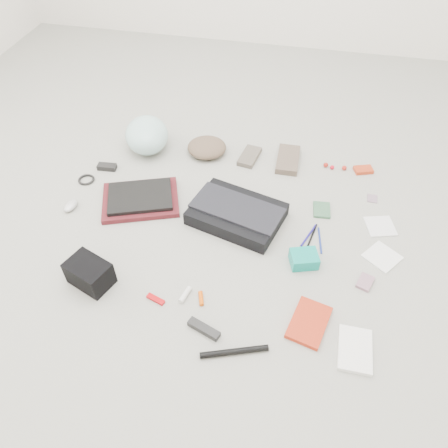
% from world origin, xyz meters
% --- Properties ---
extents(ground_plane, '(4.00, 4.00, 0.00)m').
position_xyz_m(ground_plane, '(0.00, 0.00, 0.00)').
color(ground_plane, gray).
extents(messenger_bag, '(0.47, 0.39, 0.07)m').
position_xyz_m(messenger_bag, '(0.04, 0.09, 0.03)').
color(messenger_bag, black).
rests_on(messenger_bag, ground_plane).
extents(bag_flap, '(0.45, 0.29, 0.01)m').
position_xyz_m(bag_flap, '(0.04, 0.09, 0.07)').
color(bag_flap, black).
rests_on(bag_flap, messenger_bag).
extents(laptop_sleeve, '(0.44, 0.38, 0.03)m').
position_xyz_m(laptop_sleeve, '(-0.44, 0.11, 0.01)').
color(laptop_sleeve, '#55161C').
rests_on(laptop_sleeve, ground_plane).
extents(laptop, '(0.36, 0.31, 0.02)m').
position_xyz_m(laptop, '(-0.44, 0.11, 0.04)').
color(laptop, black).
rests_on(laptop, laptop_sleeve).
extents(bike_helmet, '(0.32, 0.35, 0.17)m').
position_xyz_m(bike_helmet, '(-0.55, 0.53, 0.09)').
color(bike_helmet, '#B8E9E4').
rests_on(bike_helmet, ground_plane).
extents(beanie, '(0.23, 0.22, 0.07)m').
position_xyz_m(beanie, '(-0.22, 0.56, 0.04)').
color(beanie, brown).
rests_on(beanie, ground_plane).
extents(mitten_left, '(0.11, 0.18, 0.03)m').
position_xyz_m(mitten_left, '(0.02, 0.56, 0.01)').
color(mitten_left, '#5F564B').
rests_on(mitten_left, ground_plane).
extents(mitten_right, '(0.12, 0.23, 0.03)m').
position_xyz_m(mitten_right, '(0.23, 0.57, 0.02)').
color(mitten_right, brown).
rests_on(mitten_right, ground_plane).
extents(power_brick, '(0.10, 0.05, 0.03)m').
position_xyz_m(power_brick, '(-0.70, 0.31, 0.01)').
color(power_brick, black).
rests_on(power_brick, ground_plane).
extents(cable_coil, '(0.09, 0.09, 0.01)m').
position_xyz_m(cable_coil, '(-0.77, 0.20, 0.01)').
color(cable_coil, black).
rests_on(cable_coil, ground_plane).
extents(mouse, '(0.06, 0.09, 0.03)m').
position_xyz_m(mouse, '(-0.76, -0.01, 0.02)').
color(mouse, '#B3B3B3').
rests_on(mouse, ground_plane).
extents(camera_bag, '(0.20, 0.17, 0.11)m').
position_xyz_m(camera_bag, '(-0.47, -0.39, 0.06)').
color(camera_bag, black).
rests_on(camera_bag, ground_plane).
extents(multitool, '(0.08, 0.05, 0.01)m').
position_xyz_m(multitool, '(-0.19, -0.42, 0.01)').
color(multitool, '#AD0409').
rests_on(multitool, ground_plane).
extents(toiletry_tube_white, '(0.04, 0.08, 0.02)m').
position_xyz_m(toiletry_tube_white, '(-0.08, -0.38, 0.01)').
color(toiletry_tube_white, silver).
rests_on(toiletry_tube_white, ground_plane).
extents(toiletry_tube_orange, '(0.04, 0.07, 0.02)m').
position_xyz_m(toiletry_tube_orange, '(-0.01, -0.38, 0.01)').
color(toiletry_tube_orange, '#D64D05').
rests_on(toiletry_tube_orange, ground_plane).
extents(u_lock, '(0.13, 0.08, 0.03)m').
position_xyz_m(u_lock, '(0.03, -0.52, 0.01)').
color(u_lock, black).
rests_on(u_lock, ground_plane).
extents(bike_pump, '(0.24, 0.11, 0.02)m').
position_xyz_m(bike_pump, '(0.16, -0.58, 0.01)').
color(bike_pump, black).
rests_on(bike_pump, ground_plane).
extents(book_red, '(0.17, 0.22, 0.02)m').
position_xyz_m(book_red, '(0.42, -0.40, 0.01)').
color(book_red, red).
rests_on(book_red, ground_plane).
extents(book_white, '(0.12, 0.18, 0.02)m').
position_xyz_m(book_white, '(0.59, -0.48, 0.01)').
color(book_white, white).
rests_on(book_white, ground_plane).
extents(notepad, '(0.09, 0.11, 0.01)m').
position_xyz_m(notepad, '(0.43, 0.23, 0.01)').
color(notepad, '#335B3F').
rests_on(notepad, ground_plane).
extents(pen_blue, '(0.06, 0.15, 0.01)m').
position_xyz_m(pen_blue, '(0.38, 0.06, 0.00)').
color(pen_blue, navy).
rests_on(pen_blue, ground_plane).
extents(pen_black, '(0.04, 0.15, 0.01)m').
position_xyz_m(pen_black, '(0.40, 0.05, 0.00)').
color(pen_black, black).
rests_on(pen_black, ground_plane).
extents(pen_navy, '(0.03, 0.15, 0.01)m').
position_xyz_m(pen_navy, '(0.43, 0.04, 0.00)').
color(pen_navy, navy).
rests_on(pen_navy, ground_plane).
extents(accordion_wallet, '(0.14, 0.12, 0.06)m').
position_xyz_m(accordion_wallet, '(0.37, -0.11, 0.03)').
color(accordion_wallet, '#0B9686').
rests_on(accordion_wallet, ground_plane).
extents(card_deck, '(0.08, 0.09, 0.02)m').
position_xyz_m(card_deck, '(0.63, -0.16, 0.01)').
color(card_deck, gray).
rests_on(card_deck, ground_plane).
extents(napkin_top, '(0.16, 0.16, 0.01)m').
position_xyz_m(napkin_top, '(0.70, 0.18, 0.00)').
color(napkin_top, silver).
rests_on(napkin_top, ground_plane).
extents(napkin_bottom, '(0.18, 0.18, 0.01)m').
position_xyz_m(napkin_bottom, '(0.70, -0.00, 0.00)').
color(napkin_bottom, white).
rests_on(napkin_bottom, ground_plane).
extents(lollipop_a, '(0.03, 0.03, 0.03)m').
position_xyz_m(lollipop_a, '(0.43, 0.58, 0.01)').
color(lollipop_a, maroon).
rests_on(lollipop_a, ground_plane).
extents(lollipop_b, '(0.03, 0.03, 0.02)m').
position_xyz_m(lollipop_b, '(0.46, 0.56, 0.01)').
color(lollipop_b, red).
rests_on(lollipop_b, ground_plane).
extents(lollipop_c, '(0.03, 0.03, 0.03)m').
position_xyz_m(lollipop_c, '(0.53, 0.57, 0.01)').
color(lollipop_c, '#B02218').
rests_on(lollipop_c, ground_plane).
extents(altoids_tin, '(0.11, 0.09, 0.02)m').
position_xyz_m(altoids_tin, '(0.63, 0.58, 0.01)').
color(altoids_tin, '#B63718').
rests_on(altoids_tin, ground_plane).
extents(stamp_sheet, '(0.05, 0.06, 0.00)m').
position_xyz_m(stamp_sheet, '(0.67, 0.37, 0.00)').
color(stamp_sheet, gray).
rests_on(stamp_sheet, ground_plane).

